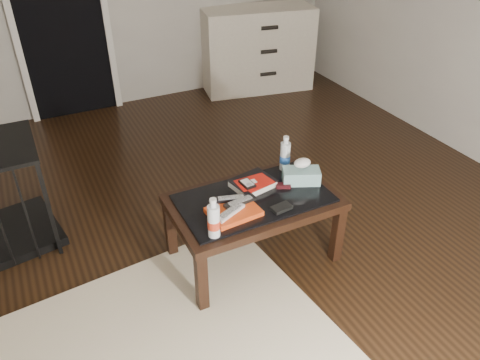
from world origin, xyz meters
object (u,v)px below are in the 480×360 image
object	(u,v)px
tissue_box	(301,176)
coffee_table	(254,206)
textbook	(253,183)
dresser	(257,49)
water_bottle_right	(285,153)
water_bottle_left	(214,218)

from	to	relation	value
tissue_box	coffee_table	bearing A→B (deg)	-152.09
coffee_table	textbook	xyz separation A→B (m)	(0.05, 0.11, 0.09)
dresser	water_bottle_right	bearing A→B (deg)	-103.90
water_bottle_right	textbook	bearing A→B (deg)	-162.08
coffee_table	water_bottle_left	xyz separation A→B (m)	(-0.35, -0.21, 0.18)
textbook	coffee_table	bearing A→B (deg)	-124.88
water_bottle_right	tissue_box	distance (m)	0.20
textbook	dresser	bearing A→B (deg)	50.25
water_bottle_right	coffee_table	bearing A→B (deg)	-148.97
coffee_table	water_bottle_left	size ratio (longest dim) A/B	4.20
textbook	tissue_box	xyz separation A→B (m)	(0.30, -0.09, 0.02)
water_bottle_left	tissue_box	distance (m)	0.74
coffee_table	water_bottle_right	distance (m)	0.43
coffee_table	dresser	xyz separation A→B (m)	(1.38, 2.53, 0.05)
dresser	water_bottle_right	size ratio (longest dim) A/B	5.34
coffee_table	dresser	bearing A→B (deg)	61.33
coffee_table	textbook	size ratio (longest dim) A/B	4.00
coffee_table	tissue_box	size ratio (longest dim) A/B	4.35
water_bottle_left	textbook	bearing A→B (deg)	38.71
dresser	textbook	xyz separation A→B (m)	(-1.33, -2.42, 0.03)
tissue_box	water_bottle_left	bearing A→B (deg)	-136.71
coffee_table	dresser	distance (m)	2.88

